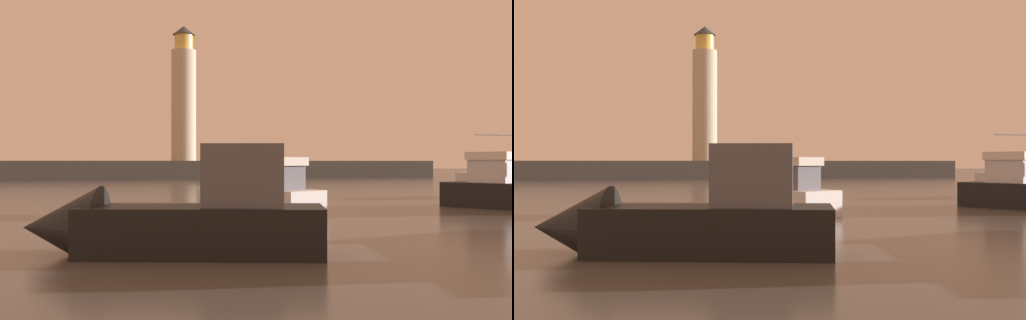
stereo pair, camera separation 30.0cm
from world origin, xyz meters
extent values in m
plane|color=#4C4742|center=(0.00, 31.89, 0.00)|extent=(220.00, 220.00, 0.00)
cube|color=#423F3D|center=(0.00, 63.78, 1.02)|extent=(69.40, 6.31, 2.04)
cylinder|color=beige|center=(4.37, 63.78, 8.30)|extent=(2.78, 2.78, 12.51)
cylinder|color=#F2CC59|center=(4.37, 63.78, 15.43)|extent=(2.09, 2.09, 1.75)
cone|color=#33383D|center=(4.37, 63.78, 16.80)|extent=(2.50, 2.50, 1.00)
cube|color=white|center=(-0.41, 19.19, 0.47)|extent=(3.79, 5.93, 0.94)
cone|color=white|center=(-1.67, 22.22, 0.52)|extent=(2.14, 2.08, 1.66)
cube|color=#595960|center=(-0.03, 18.29, 1.38)|extent=(1.86, 2.48, 0.87)
cube|color=silver|center=(-0.03, 18.29, 1.96)|extent=(2.05, 2.72, 0.30)
cube|color=black|center=(10.03, 18.09, 0.53)|extent=(3.63, 5.32, 1.06)
cube|color=silver|center=(9.79, 18.59, 1.55)|extent=(1.81, 2.02, 0.96)
cube|color=silver|center=(9.79, 18.59, 2.20)|extent=(1.99, 2.22, 0.34)
cube|color=black|center=(-4.43, 9.81, 0.51)|extent=(5.36, 3.34, 1.03)
cone|color=black|center=(-7.25, 10.75, 0.56)|extent=(2.13, 2.20, 1.77)
cube|color=#595960|center=(-3.61, 9.54, 1.67)|extent=(1.99, 1.76, 1.29)
camera|label=1|loc=(-6.89, -2.29, 1.96)|focal=41.31mm
camera|label=2|loc=(-6.60, -2.37, 1.96)|focal=41.31mm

